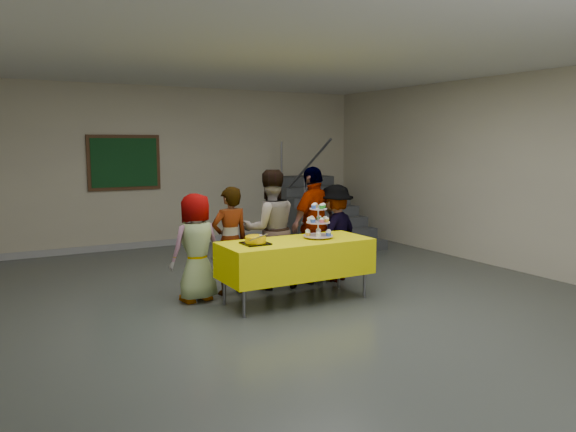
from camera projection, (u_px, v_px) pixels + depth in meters
name	position (u px, v px, depth m)	size (l,w,h in m)	color
room_shell	(303.00, 128.00, 6.20)	(10.00, 10.04, 3.02)	#4C514C
bake_table	(296.00, 257.00, 6.93)	(1.88, 0.78, 0.77)	#595960
cupcake_stand	(318.00, 224.00, 7.05)	(0.38, 0.38, 0.44)	silver
bear_cake	(255.00, 239.00, 6.64)	(0.32, 0.36, 0.12)	black
schoolchild_a	(196.00, 247.00, 6.94)	(0.66, 0.43, 1.35)	slate
schoolchild_b	(230.00, 241.00, 7.26)	(0.51, 0.34, 1.41)	slate
schoolchild_c	(270.00, 229.00, 7.56)	(0.78, 0.61, 1.61)	slate
schoolchild_d	(314.00, 225.00, 7.88)	(0.96, 0.40, 1.64)	slate
schoolchild_e	(335.00, 233.00, 7.97)	(0.89, 0.51, 1.38)	slate
staircase	(314.00, 216.00, 11.27)	(1.30, 2.40, 2.04)	#424447
noticeboard	(124.00, 163.00, 10.15)	(1.30, 0.05, 1.00)	#472B16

